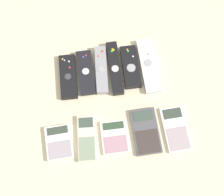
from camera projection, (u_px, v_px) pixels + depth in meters
name	position (u px, v px, depth m)	size (l,w,h in m)	color
ground_plane	(113.00, 106.00, 1.10)	(3.00, 3.00, 0.00)	beige
remote_0	(68.00, 77.00, 1.13)	(0.06, 0.17, 0.02)	black
remote_1	(86.00, 73.00, 1.13)	(0.06, 0.17, 0.02)	black
remote_2	(101.00, 70.00, 1.13)	(0.05, 0.18, 0.03)	gray
remote_3	(115.00, 68.00, 1.14)	(0.04, 0.20, 0.03)	black
remote_4	(131.00, 67.00, 1.14)	(0.06, 0.16, 0.03)	black
remote_5	(148.00, 66.00, 1.14)	(0.06, 0.21, 0.02)	silver
calculator_0	(59.00, 142.00, 1.05)	(0.09, 0.12, 0.02)	silver
calculator_1	(87.00, 138.00, 1.06)	(0.07, 0.16, 0.02)	beige
calculator_2	(115.00, 137.00, 1.06)	(0.09, 0.11, 0.01)	silver
calculator_3	(146.00, 131.00, 1.07)	(0.09, 0.16, 0.02)	#4C4C51
calculator_4	(175.00, 129.00, 1.07)	(0.09, 0.16, 0.01)	silver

